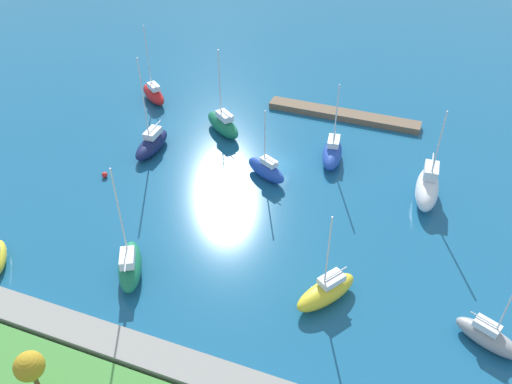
% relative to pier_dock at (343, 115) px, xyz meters
% --- Properties ---
extents(water, '(160.00, 160.00, 0.00)m').
position_rel_pier_dock_xyz_m(water, '(4.94, 14.09, -0.44)').
color(water, '#19567F').
rests_on(water, ground).
extents(pier_dock, '(21.45, 2.42, 0.87)m').
position_rel_pier_dock_xyz_m(pier_dock, '(0.00, 0.00, 0.00)').
color(pier_dock, brown).
rests_on(pier_dock, ground).
extents(breakwater, '(61.70, 2.89, 1.41)m').
position_rel_pier_dock_xyz_m(breakwater, '(4.94, 44.67, 0.27)').
color(breakwater, gray).
rests_on(breakwater, ground).
extents(park_tree_mideast, '(2.22, 2.22, 4.28)m').
position_rel_pier_dock_xyz_m(park_tree_mideast, '(11.84, 50.47, 3.99)').
color(park_tree_mideast, brown).
rests_on(park_tree_mideast, shoreline_park).
extents(sailboat_blue_along_channel, '(3.27, 7.00, 10.62)m').
position_rel_pier_dock_xyz_m(sailboat_blue_along_channel, '(-1.07, 11.06, 0.77)').
color(sailboat_blue_along_channel, '#2347B2').
rests_on(sailboat_blue_along_channel, water).
extents(sailboat_green_west_end, '(7.02, 6.01, 11.68)m').
position_rel_pier_dock_xyz_m(sailboat_green_west_end, '(14.32, 9.69, 0.93)').
color(sailboat_green_west_end, '#19724C').
rests_on(sailboat_green_west_end, water).
extents(sailboat_yellow_outer_mooring, '(5.51, 6.73, 10.24)m').
position_rel_pier_dock_xyz_m(sailboat_yellow_outer_mooring, '(-5.95, 33.26, 0.72)').
color(sailboat_yellow_outer_mooring, yellow).
rests_on(sailboat_yellow_outer_mooring, water).
extents(sailboat_navy_lone_south, '(2.47, 7.10, 12.92)m').
position_rel_pier_dock_xyz_m(sailboat_navy_lone_south, '(21.10, 17.00, 0.74)').
color(sailboat_navy_lone_south, '#141E4C').
rests_on(sailboat_navy_lone_south, water).
extents(sailboat_red_center_basin, '(6.13, 5.33, 11.45)m').
position_rel_pier_dock_xyz_m(sailboat_red_center_basin, '(27.48, 5.05, 0.81)').
color(sailboat_red_center_basin, red).
rests_on(sailboat_red_center_basin, water).
extents(sailboat_gray_east_end, '(6.08, 4.01, 10.58)m').
position_rel_pier_dock_xyz_m(sailboat_gray_east_end, '(-19.91, 33.25, 0.55)').
color(sailboat_gray_east_end, gray).
rests_on(sailboat_gray_east_end, water).
extents(sailboat_white_near_pier, '(2.91, 7.69, 11.62)m').
position_rel_pier_dock_xyz_m(sailboat_white_near_pier, '(-12.91, 14.98, 1.26)').
color(sailboat_white_near_pier, white).
rests_on(sailboat_white_near_pier, water).
extents(sailboat_blue_off_beacon, '(5.99, 4.19, 9.00)m').
position_rel_pier_dock_xyz_m(sailboat_blue_off_beacon, '(5.43, 17.38, 0.78)').
color(sailboat_blue_off_beacon, '#2347B2').
rests_on(sailboat_blue_off_beacon, water).
extents(sailboat_green_inner_mooring, '(4.98, 6.77, 12.39)m').
position_rel_pier_dock_xyz_m(sailboat_green_inner_mooring, '(12.35, 36.78, 0.89)').
color(sailboat_green_inner_mooring, '#19724C').
rests_on(sailboat_green_inner_mooring, water).
extents(mooring_buoy_red, '(0.70, 0.70, 0.70)m').
position_rel_pier_dock_xyz_m(mooring_buoy_red, '(23.69, 24.03, -0.09)').
color(mooring_buoy_red, red).
rests_on(mooring_buoy_red, water).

